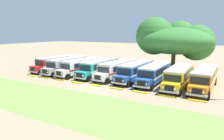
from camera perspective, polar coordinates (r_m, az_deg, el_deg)
name	(u,v)px	position (r m, az deg, el deg)	size (l,w,h in m)	color
ground_plane	(97,85)	(30.80, -4.19, -4.27)	(220.00, 220.00, 0.00)	#937F60
foreground_grass_strip	(57,102)	(24.64, -15.04, -8.40)	(80.00, 9.02, 0.01)	olive
parked_bus_slot_0	(57,63)	(44.05, -15.01, 1.97)	(3.29, 10.93, 2.82)	red
parked_bus_slot_1	(67,64)	(41.26, -12.19, 1.53)	(2.79, 10.85, 2.82)	#9E9993
parked_bus_slot_2	(83,66)	(38.99, -8.05, 1.16)	(3.69, 10.99, 2.82)	silver
parked_bus_slot_3	(99,67)	(37.45, -3.48, 0.86)	(2.78, 10.85, 2.82)	teal
parked_bus_slot_4	(118,69)	(35.64, 1.68, 0.38)	(3.45, 10.96, 2.82)	silver
parked_bus_slot_5	(136,70)	(34.29, 6.62, -0.09)	(3.01, 10.88, 2.82)	#23519E
parked_bus_slot_6	(155,72)	(32.97, 11.71, -0.66)	(2.73, 10.85, 2.82)	#23519E
parked_bus_slot_7	(179,76)	(31.55, 17.97, -1.46)	(2.76, 10.85, 2.82)	yellow
parked_bus_slot_8	(204,78)	(31.31, 24.05, -1.95)	(2.93, 10.87, 2.82)	orange
curb_wheelstop_0	(31,76)	(39.90, -21.31, -1.45)	(2.00, 0.36, 0.15)	yellow
curb_wheelstop_1	(45,78)	(37.30, -17.91, -2.03)	(2.00, 0.36, 0.15)	yellow
curb_wheelstop_2	(60,80)	(34.86, -14.01, -2.69)	(2.00, 0.36, 0.15)	yellow
curb_wheelstop_3	(77,83)	(32.61, -9.54, -3.42)	(2.00, 0.36, 0.15)	yellow
curb_wheelstop_4	(96,85)	(30.59, -4.45, -4.24)	(2.00, 0.36, 0.15)	yellow
curb_wheelstop_5	(117,88)	(28.85, 1.33, -5.11)	(2.00, 0.36, 0.15)	yellow
curb_wheelstop_6	(140,92)	(27.44, 7.80, -6.03)	(2.00, 0.36, 0.15)	yellow
curb_wheelstop_7	(167,96)	(26.42, 14.88, -6.95)	(2.00, 0.36, 0.15)	yellow
curb_wheelstop_8	(197,101)	(25.83, 22.43, -7.80)	(2.00, 0.36, 0.15)	yellow
broad_shade_tree	(175,40)	(45.20, 16.90, 8.01)	(15.27, 15.53, 10.83)	brown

